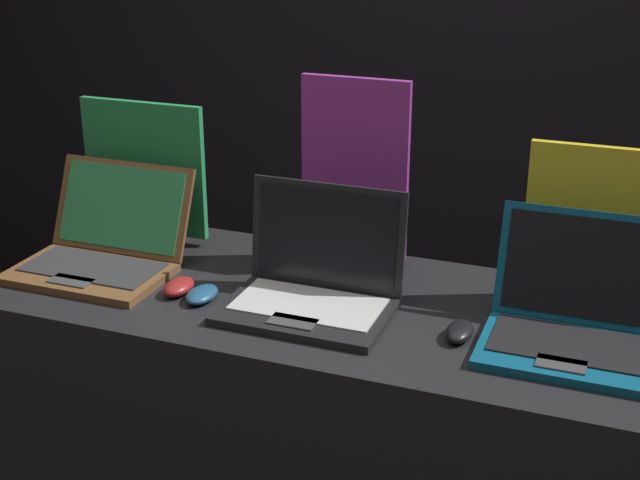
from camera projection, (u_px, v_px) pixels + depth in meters
name	position (u px, v px, depth m)	size (l,w,h in m)	color
wall_back	(470.00, 18.00, 3.37)	(8.00, 0.05, 2.80)	black
display_counter	(319.00, 460.00, 2.32)	(1.62, 0.66, 0.94)	black
laptop_front	(102.00, 247.00, 2.30)	(0.39, 0.35, 0.25)	brown
mouse_front	(179.00, 287.00, 2.17)	(0.07, 0.10, 0.04)	maroon
promo_stand_front	(145.00, 175.00, 2.45)	(0.37, 0.07, 0.39)	black
laptop_middle	(314.00, 281.00, 2.08)	(0.39, 0.29, 0.28)	black
mouse_middle	(202.00, 294.00, 2.13)	(0.07, 0.11, 0.03)	navy
promo_stand_middle	(354.00, 177.00, 2.27)	(0.28, 0.07, 0.49)	black
laptop_back	(571.00, 318.00, 1.91)	(0.36, 0.33, 0.27)	#0F5170
mouse_back	(460.00, 331.00, 1.95)	(0.06, 0.11, 0.03)	black
promo_stand_back	(587.00, 231.00, 2.05)	(0.28, 0.07, 0.39)	black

